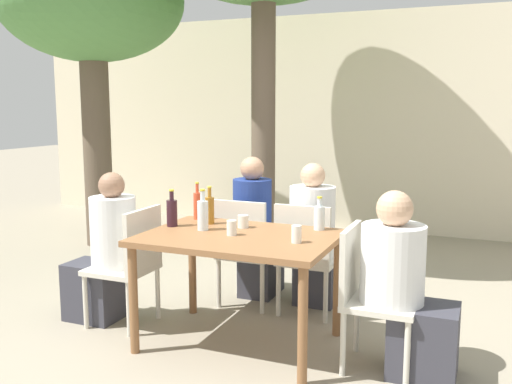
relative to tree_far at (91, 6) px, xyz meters
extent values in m
plane|color=gray|center=(2.69, -1.98, -2.72)|extent=(30.00, 30.00, 0.00)
cube|color=beige|center=(2.69, 1.99, -1.32)|extent=(10.00, 0.08, 2.80)
cylinder|color=brown|center=(2.02, 0.14, -1.33)|extent=(0.25, 0.25, 2.78)
cylinder|color=brown|center=(0.00, 0.00, -1.62)|extent=(0.32, 0.32, 2.22)
ellipsoid|color=#518947|center=(0.00, 0.00, 0.06)|extent=(2.08, 2.08, 1.35)
cube|color=brown|center=(2.69, -1.98, -1.97)|extent=(1.29, 0.92, 0.04)
cylinder|color=brown|center=(2.11, -2.38, -2.36)|extent=(0.06, 0.06, 0.73)
cylinder|color=brown|center=(3.28, -2.38, -2.36)|extent=(0.06, 0.06, 0.73)
cylinder|color=brown|center=(2.11, -1.58, -2.36)|extent=(0.06, 0.06, 0.73)
cylinder|color=brown|center=(3.28, -1.58, -2.36)|extent=(0.06, 0.06, 0.73)
cube|color=beige|center=(1.73, -1.98, -2.30)|extent=(0.44, 0.44, 0.04)
cube|color=beige|center=(1.93, -1.98, -2.06)|extent=(0.04, 0.44, 0.45)
cylinder|color=beige|center=(1.54, -1.79, -2.52)|extent=(0.04, 0.04, 0.41)
cylinder|color=beige|center=(1.54, -2.17, -2.52)|extent=(0.04, 0.04, 0.41)
cylinder|color=beige|center=(1.92, -1.79, -2.52)|extent=(0.04, 0.04, 0.41)
cylinder|color=beige|center=(1.92, -2.17, -2.52)|extent=(0.04, 0.04, 0.41)
cube|color=beige|center=(3.66, -1.98, -2.30)|extent=(0.44, 0.44, 0.04)
cube|color=beige|center=(3.46, -1.98, -2.06)|extent=(0.04, 0.44, 0.45)
cylinder|color=beige|center=(3.85, -2.17, -2.52)|extent=(0.04, 0.04, 0.41)
cylinder|color=beige|center=(3.85, -1.79, -2.52)|extent=(0.04, 0.04, 0.41)
cylinder|color=beige|center=(3.47, -2.17, -2.52)|extent=(0.04, 0.04, 0.41)
cylinder|color=beige|center=(3.47, -1.79, -2.52)|extent=(0.04, 0.04, 0.41)
cube|color=beige|center=(2.44, -1.20, -2.30)|extent=(0.44, 0.44, 0.04)
cube|color=beige|center=(2.44, -1.40, -2.06)|extent=(0.44, 0.04, 0.45)
cylinder|color=beige|center=(2.63, -1.01, -2.52)|extent=(0.04, 0.04, 0.41)
cylinder|color=beige|center=(2.25, -1.01, -2.52)|extent=(0.04, 0.04, 0.41)
cylinder|color=beige|center=(2.63, -1.39, -2.52)|extent=(0.04, 0.04, 0.41)
cylinder|color=beige|center=(2.25, -1.39, -2.52)|extent=(0.04, 0.04, 0.41)
cube|color=beige|center=(2.95, -1.20, -2.30)|extent=(0.44, 0.44, 0.04)
cube|color=beige|center=(2.95, -1.40, -2.06)|extent=(0.44, 0.04, 0.45)
cylinder|color=beige|center=(3.14, -1.01, -2.52)|extent=(0.04, 0.04, 0.41)
cylinder|color=beige|center=(2.76, -1.01, -2.52)|extent=(0.04, 0.04, 0.41)
cylinder|color=beige|center=(3.14, -1.39, -2.52)|extent=(0.04, 0.04, 0.41)
cylinder|color=beige|center=(2.76, -1.39, -2.52)|extent=(0.04, 0.04, 0.41)
cube|color=#383842|center=(1.47, -1.98, -2.50)|extent=(0.40, 0.30, 0.44)
cylinder|color=white|center=(1.67, -1.98, -2.02)|extent=(0.34, 0.34, 0.52)
sphere|color=#936B51|center=(1.67, -1.98, -1.67)|extent=(0.19, 0.19, 0.19)
cube|color=#383842|center=(3.92, -1.98, -2.50)|extent=(0.40, 0.35, 0.44)
cylinder|color=white|center=(3.72, -1.98, -2.04)|extent=(0.39, 0.39, 0.48)
sphere|color=tan|center=(3.72, -1.98, -1.70)|extent=(0.22, 0.22, 0.22)
cube|color=#383842|center=(2.44, -0.94, -2.50)|extent=(0.29, 0.40, 0.44)
cylinder|color=navy|center=(2.44, -1.14, -1.99)|extent=(0.32, 0.32, 0.59)
sphere|color=tan|center=(2.44, -1.14, -1.60)|extent=(0.20, 0.20, 0.20)
cube|color=#383842|center=(2.95, -0.94, -2.50)|extent=(0.33, 0.40, 0.44)
cylinder|color=white|center=(2.95, -1.14, -2.00)|extent=(0.36, 0.36, 0.56)
sphere|color=tan|center=(2.95, -1.14, -1.63)|extent=(0.19, 0.19, 0.19)
cylinder|color=silver|center=(2.40, -1.94, -1.85)|extent=(0.08, 0.08, 0.21)
cylinder|color=silver|center=(2.40, -1.94, -1.71)|extent=(0.03, 0.03, 0.07)
cylinder|color=gold|center=(2.40, -1.94, -1.67)|extent=(0.04, 0.04, 0.01)
cylinder|color=#331923|center=(2.13, -1.91, -1.86)|extent=(0.08, 0.08, 0.19)
cylinder|color=#331923|center=(2.13, -1.91, -1.73)|extent=(0.03, 0.03, 0.07)
cylinder|color=gold|center=(2.13, -1.91, -1.69)|extent=(0.04, 0.04, 0.01)
cylinder|color=silver|center=(3.15, -1.62, -1.87)|extent=(0.08, 0.08, 0.17)
cylinder|color=silver|center=(3.15, -1.62, -1.76)|extent=(0.03, 0.03, 0.06)
cylinder|color=gold|center=(3.15, -1.62, -1.72)|extent=(0.04, 0.04, 0.01)
cylinder|color=#9E661E|center=(2.35, -1.73, -1.85)|extent=(0.07, 0.07, 0.20)
cylinder|color=#9E661E|center=(2.35, -1.73, -1.72)|extent=(0.03, 0.03, 0.07)
cylinder|color=gold|center=(2.35, -1.73, -1.68)|extent=(0.03, 0.03, 0.01)
cylinder|color=#DB4C2D|center=(2.18, -1.61, -1.85)|extent=(0.06, 0.06, 0.20)
cylinder|color=#DB4C2D|center=(2.18, -1.61, -1.71)|extent=(0.02, 0.02, 0.07)
cylinder|color=gold|center=(2.18, -1.61, -1.67)|extent=(0.03, 0.03, 0.01)
cylinder|color=silver|center=(2.63, -1.76, -1.91)|extent=(0.08, 0.08, 0.09)
cylinder|color=silver|center=(3.12, -2.04, -1.90)|extent=(0.07, 0.07, 0.11)
cylinder|color=silver|center=(2.65, -2.01, -1.90)|extent=(0.07, 0.07, 0.10)
camera|label=1|loc=(4.23, -5.40, -1.08)|focal=40.00mm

